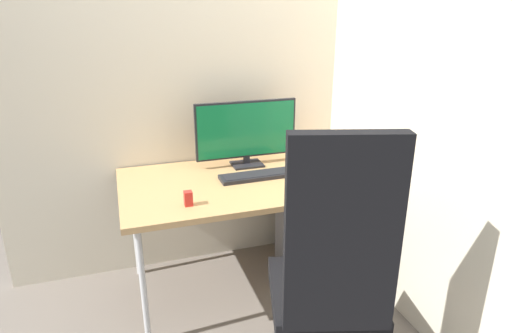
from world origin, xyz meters
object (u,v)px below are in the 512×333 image
Objects in this scene: filing_cabinet at (315,230)px; office_chair at (331,273)px; mouse at (308,168)px; pen_holder at (307,152)px; monitor at (246,131)px; notebook at (336,166)px; keyboard at (259,175)px; desk_clamp_accessory at (188,198)px.

office_chair is at bearing -112.40° from filing_cabinet.
pen_holder is at bearing 74.91° from mouse.
monitor is (-0.03, 1.09, 0.32)m from office_chair.
notebook is at bearing 61.43° from office_chair.
keyboard is 4.92× the size of mouse.
keyboard is 0.52m from desk_clamp_accessory.
desk_clamp_accessory is at bearing -154.02° from mouse.
filing_cabinet is 7.73× the size of desk_clamp_accessory.
filing_cabinet is 3.25× the size of pen_holder.
office_chair is 13.28× the size of mouse.
mouse is (0.29, 0.88, 0.13)m from office_chair.
keyboard is (-0.02, 0.86, 0.12)m from office_chair.
office_chair is 1.16m from pen_holder.
mouse is at bearing 71.56° from office_chair.
keyboard is 2.60× the size of pen_holder.
office_chair is 2.16× the size of filing_cabinet.
keyboard is at bearing -170.43° from mouse.
monitor reaches higher than desk_clamp_accessory.
desk_clamp_accessory is (-0.85, -0.47, -0.01)m from pen_holder.
keyboard is 0.32m from mouse.
filing_cabinet is (0.37, 0.89, -0.32)m from office_chair.
office_chair is 2.70× the size of keyboard.
monitor is at bearing 178.97° from pen_holder.
office_chair reaches higher than keyboard.
monitor reaches higher than filing_cabinet.
notebook is at bearing 1.13° from mouse.
notebook is (0.18, -0.02, -0.00)m from mouse.
office_chair reaches higher than monitor.
mouse is 0.41× the size of notebook.
pen_holder reaches higher than keyboard.
keyboard is 0.49m from notebook.
office_chair is 0.93m from mouse.
mouse is (-0.07, -0.01, 0.44)m from filing_cabinet.
filing_cabinet is at bearing 177.24° from notebook.
office_chair is at bearing -51.88° from desk_clamp_accessory.
office_chair is 1.97× the size of monitor.
monitor is at bearing 168.27° from notebook.
notebook is (0.50, -0.23, -0.20)m from monitor.
desk_clamp_accessory is at bearing -161.72° from filing_cabinet.
notebook reaches higher than keyboard.
monitor is at bearing 91.32° from keyboard.
monitor reaches higher than keyboard.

